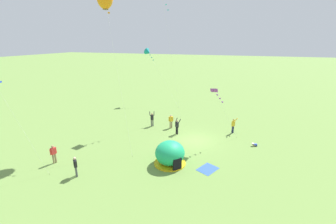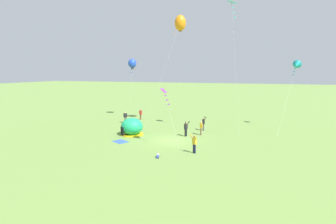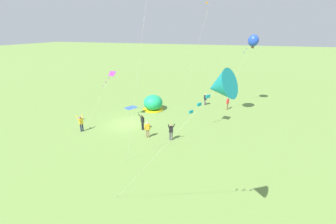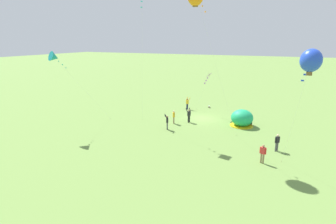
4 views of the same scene
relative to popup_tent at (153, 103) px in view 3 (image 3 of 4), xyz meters
name	(u,v)px [view 3 (image 3 of 4)]	position (x,y,z in m)	size (l,w,h in m)	color
ground_plane	(128,123)	(5.48, -1.01, -1.00)	(300.00, 300.00, 0.00)	olive
popup_tent	(153,103)	(0.00, 0.00, 0.00)	(2.81, 2.81, 2.10)	#1EAD6B
picnic_blanket	(131,108)	(0.20, -3.34, -0.99)	(1.70, 1.30, 0.01)	#3359A5
toddler_crawling	(81,118)	(6.16, -7.17, -0.82)	(0.35, 0.55, 0.32)	blue
person_far_back	(228,103)	(-3.29, 9.75, -0.03)	(0.57, 0.34, 1.72)	#8C7251
person_center_field	(205,99)	(-4.33, 6.48, -0.03)	(0.43, 0.46, 1.72)	#4C4C51
person_near_tent	(147,129)	(8.12, 2.63, -0.03)	(0.40, 0.52, 1.72)	#8C7251
person_watching_sky	(171,131)	(7.93, 5.09, 0.00)	(0.64, 0.72, 1.89)	#4C4C51
person_flying_kite	(81,123)	(8.98, -4.78, 0.00)	(0.72, 0.65, 1.89)	#1E2347
person_with_toddler	(142,121)	(6.52, 1.35, 0.00)	(0.66, 0.72, 1.89)	black
kite_purple	(110,77)	(5.36, -2.98, 4.47)	(2.89, 2.89, 6.02)	silver
kite_blue	(253,41)	(-5.80, 12.15, 8.10)	(1.63, 4.09, 9.89)	silver
kite_teal	(219,86)	(19.20, 10.44, 7.56)	(3.10, 7.04, 9.25)	silver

